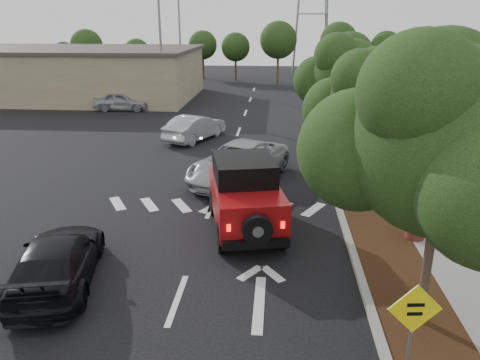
# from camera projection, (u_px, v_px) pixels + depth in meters

# --- Properties ---
(ground) EXTENTS (120.00, 120.00, 0.00)m
(ground) POSITION_uv_depth(u_px,v_px,m) (177.00, 300.00, 11.38)
(ground) COLOR black
(ground) RESTS_ON ground
(curb) EXTENTS (0.20, 70.00, 0.15)m
(curb) POSITION_uv_depth(u_px,v_px,m) (324.00, 160.00, 22.31)
(curb) COLOR #9E9B93
(curb) RESTS_ON ground
(planting_strip) EXTENTS (1.80, 70.00, 0.12)m
(planting_strip) POSITION_uv_depth(u_px,v_px,m) (345.00, 161.00, 22.24)
(planting_strip) COLOR black
(planting_strip) RESTS_ON ground
(sidewalk) EXTENTS (2.00, 70.00, 0.12)m
(sidewalk) POSITION_uv_depth(u_px,v_px,m) (386.00, 162.00, 22.10)
(sidewalk) COLOR gray
(sidewalk) RESTS_ON ground
(hedge) EXTENTS (0.80, 70.00, 0.80)m
(hedge) POSITION_uv_depth(u_px,v_px,m) (417.00, 156.00, 21.88)
(hedge) COLOR black
(hedge) RESTS_ON ground
(commercial_building) EXTENTS (22.00, 12.00, 4.00)m
(commercial_building) POSITION_uv_depth(u_px,v_px,m) (65.00, 74.00, 40.21)
(commercial_building) COLOR #84735B
(commercial_building) RESTS_ON ground
(transmission_tower) EXTENTS (7.00, 4.00, 28.00)m
(transmission_tower) POSITION_uv_depth(u_px,v_px,m) (309.00, 76.00, 56.15)
(transmission_tower) COLOR slate
(transmission_tower) RESTS_ON ground
(street_tree_near) EXTENTS (3.80, 3.80, 5.92)m
(street_tree_near) POSITION_uv_depth(u_px,v_px,m) (418.00, 324.00, 10.49)
(street_tree_near) COLOR black
(street_tree_near) RESTS_ON ground
(street_tree_mid) EXTENTS (3.20, 3.20, 5.32)m
(street_tree_mid) POSITION_uv_depth(u_px,v_px,m) (365.00, 206.00, 17.08)
(street_tree_mid) COLOR black
(street_tree_mid) RESTS_ON ground
(street_tree_far) EXTENTS (3.40, 3.40, 5.62)m
(street_tree_far) POSITION_uv_depth(u_px,v_px,m) (342.00, 157.00, 23.20)
(street_tree_far) COLOR black
(street_tree_far) RESTS_ON ground
(light_pole_a) EXTENTS (2.00, 0.22, 9.00)m
(light_pole_a) POSITION_uv_depth(u_px,v_px,m) (164.00, 107.00, 36.37)
(light_pole_a) COLOR slate
(light_pole_a) RESTS_ON ground
(light_pole_b) EXTENTS (2.00, 0.22, 9.00)m
(light_pole_b) POSITION_uv_depth(u_px,v_px,m) (182.00, 86.00, 47.75)
(light_pole_b) COLOR slate
(light_pole_b) RESTS_ON ground
(red_jeep) EXTENTS (2.81, 4.72, 2.32)m
(red_jeep) POSITION_uv_depth(u_px,v_px,m) (244.00, 193.00, 14.99)
(red_jeep) COLOR black
(red_jeep) RESTS_ON ground
(silver_suv_ahead) EXTENTS (4.58, 6.20, 1.57)m
(silver_suv_ahead) POSITION_uv_depth(u_px,v_px,m) (239.00, 162.00, 19.57)
(silver_suv_ahead) COLOR #9B9EA2
(silver_suv_ahead) RESTS_ON ground
(black_suv_oncoming) EXTENTS (2.76, 4.83, 1.32)m
(black_suv_oncoming) POSITION_uv_depth(u_px,v_px,m) (57.00, 260.00, 11.90)
(black_suv_oncoming) COLOR black
(black_suv_oncoming) RESTS_ON ground
(silver_sedan_oncoming) EXTENTS (3.13, 4.52, 1.41)m
(silver_sedan_oncoming) POSITION_uv_depth(u_px,v_px,m) (195.00, 128.00, 26.19)
(silver_sedan_oncoming) COLOR #979A9E
(silver_sedan_oncoming) RESTS_ON ground
(parked_suv) EXTENTS (4.11, 1.81, 1.38)m
(parked_suv) POSITION_uv_depth(u_px,v_px,m) (122.00, 101.00, 34.72)
(parked_suv) COLOR #9A9CA1
(parked_suv) RESTS_ON ground
(speed_hump_sign) EXTENTS (0.97, 0.12, 2.06)m
(speed_hump_sign) POSITION_uv_depth(u_px,v_px,m) (413.00, 321.00, 8.25)
(speed_hump_sign) COLOR slate
(speed_hump_sign) RESTS_ON ground
(terracotta_planter) EXTENTS (0.71, 0.71, 1.24)m
(terracotta_planter) POSITION_uv_depth(u_px,v_px,m) (417.00, 216.00, 14.10)
(terracotta_planter) COLOR brown
(terracotta_planter) RESTS_ON ground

